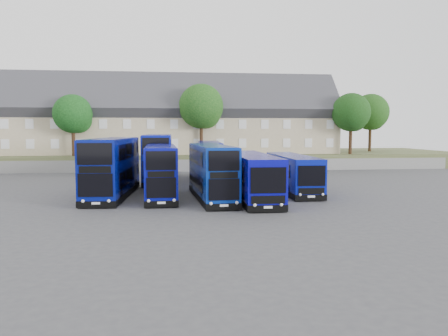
# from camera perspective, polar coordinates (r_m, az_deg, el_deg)

# --- Properties ---
(ground) EXTENTS (120.00, 120.00, 0.00)m
(ground) POSITION_cam_1_polar(r_m,az_deg,el_deg) (31.73, -3.66, -4.54)
(ground) COLOR #414146
(ground) RESTS_ON ground
(retaining_wall) EXTENTS (70.00, 0.40, 1.50)m
(retaining_wall) POSITION_cam_1_polar(r_m,az_deg,el_deg) (55.46, -4.93, 0.32)
(retaining_wall) COLOR slate
(retaining_wall) RESTS_ON ground
(earth_bank) EXTENTS (80.00, 20.00, 2.00)m
(earth_bank) POSITION_cam_1_polar(r_m,az_deg,el_deg) (65.41, -5.19, 1.25)
(earth_bank) COLOR #494E2B
(earth_bank) RESTS_ON ground
(terrace_row) EXTENTS (48.00, 10.40, 11.20)m
(terrace_row) POSITION_cam_1_polar(r_m,az_deg,el_deg) (61.29, -7.96, 6.21)
(terrace_row) COLOR tan
(terrace_row) RESTS_ON earth_bank
(dd_front_left) EXTENTS (3.31, 11.59, 4.56)m
(dd_front_left) POSITION_cam_1_polar(r_m,az_deg,el_deg) (35.55, -14.38, -0.02)
(dd_front_left) COLOR navy
(dd_front_left) RESTS_ON ground
(dd_front_mid) EXTENTS (2.64, 10.15, 4.00)m
(dd_front_mid) POSITION_cam_1_polar(r_m,az_deg,el_deg) (34.27, -8.26, -0.56)
(dd_front_mid) COLOR #070B8F
(dd_front_mid) RESTS_ON ground
(dd_front_right) EXTENTS (3.06, 10.40, 4.08)m
(dd_front_right) POSITION_cam_1_polar(r_m,az_deg,el_deg) (32.93, -1.62, -0.67)
(dd_front_right) COLOR #072892
(dd_front_right) RESTS_ON ground
(dd_rear_left) EXTENTS (2.73, 11.91, 4.73)m
(dd_rear_left) POSITION_cam_1_polar(r_m,az_deg,el_deg) (45.42, -8.60, 1.25)
(dd_rear_left) COLOR #081297
(dd_rear_left) RESTS_ON ground
(dd_rear_right) EXTENTS (2.82, 10.16, 3.99)m
(dd_rear_right) POSITION_cam_1_polar(r_m,az_deg,el_deg) (44.53, -1.91, 0.75)
(dd_rear_right) COLOR #080D9D
(dd_rear_right) RESTS_ON ground
(coach_east_a) EXTENTS (2.72, 12.44, 3.39)m
(coach_east_a) POSITION_cam_1_polar(r_m,az_deg,el_deg) (33.52, 3.63, -1.16)
(coach_east_a) COLOR #08089F
(coach_east_a) RESTS_ON ground
(coach_east_b) EXTENTS (2.62, 11.37, 3.09)m
(coach_east_b) POSITION_cam_1_polar(r_m,az_deg,el_deg) (37.78, 8.92, -0.74)
(coach_east_b) COLOR #0816A0
(coach_east_b) RESTS_ON ground
(tree_west) EXTENTS (4.80, 4.80, 7.65)m
(tree_west) POSITION_cam_1_polar(r_m,az_deg,el_deg) (57.70, -18.99, 6.51)
(tree_west) COLOR #382314
(tree_west) RESTS_ON earth_bank
(tree_mid) EXTENTS (5.76, 5.76, 9.18)m
(tree_mid) POSITION_cam_1_polar(r_m,az_deg,el_deg) (57.05, -2.86, 7.82)
(tree_mid) COLOR #382314
(tree_mid) RESTS_ON earth_bank
(tree_east) EXTENTS (5.12, 5.12, 8.16)m
(tree_east) POSITION_cam_1_polar(r_m,az_deg,el_deg) (61.18, 16.35, 6.80)
(tree_east) COLOR #382314
(tree_east) RESTS_ON earth_bank
(tree_far) EXTENTS (5.44, 5.44, 8.67)m
(tree_far) POSITION_cam_1_polar(r_m,az_deg,el_deg) (70.02, 18.67, 6.76)
(tree_far) COLOR #382314
(tree_far) RESTS_ON earth_bank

